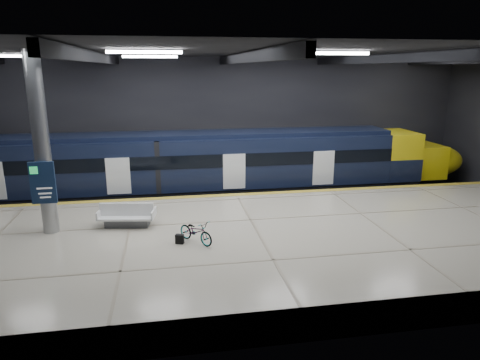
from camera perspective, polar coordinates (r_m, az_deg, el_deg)
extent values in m
plane|color=black|center=(19.56, 0.84, -7.35)|extent=(30.00, 30.00, 0.00)
cube|color=black|center=(26.26, -2.35, 7.36)|extent=(30.00, 0.10, 8.00)
cube|color=black|center=(10.90, 8.63, -3.30)|extent=(30.00, 0.10, 8.00)
cube|color=black|center=(18.15, 0.94, 16.77)|extent=(30.00, 16.00, 0.10)
cube|color=black|center=(18.03, -18.88, 15.24)|extent=(0.25, 16.00, 0.40)
cube|color=black|center=(18.14, 0.93, 15.99)|extent=(0.25, 16.00, 0.40)
cube|color=black|center=(20.13, 18.60, 15.13)|extent=(0.25, 16.00, 0.40)
cube|color=white|center=(15.85, -12.61, 16.31)|extent=(2.60, 0.18, 0.10)
cube|color=white|center=(17.06, 12.62, 16.17)|extent=(2.60, 0.18, 0.10)
cube|color=white|center=(21.85, -11.90, 15.80)|extent=(2.60, 0.18, 0.10)
cube|color=white|center=(22.74, 6.74, 15.95)|extent=(2.60, 0.18, 0.10)
cube|color=white|center=(25.59, 22.50, 14.82)|extent=(2.60, 0.18, 0.10)
cube|color=#BAB09E|center=(17.09, 2.40, -8.73)|extent=(30.00, 11.00, 1.10)
cube|color=gold|center=(21.76, -0.47, -1.96)|extent=(30.00, 0.40, 0.01)
cube|color=gray|center=(23.98, -1.25, -2.94)|extent=(30.00, 0.08, 0.16)
cube|color=gray|center=(25.34, -1.73, -1.97)|extent=(30.00, 0.08, 0.16)
cube|color=black|center=(24.30, -8.30, -1.70)|extent=(24.00, 2.58, 0.80)
cube|color=black|center=(23.86, -8.46, 2.39)|extent=(24.00, 2.80, 2.75)
cube|color=black|center=(23.59, -8.59, 5.94)|extent=(24.00, 2.30, 0.24)
cube|color=black|center=(22.43, -8.39, 2.33)|extent=(24.00, 0.04, 0.70)
cube|color=white|center=(22.81, -0.78, 1.15)|extent=(1.20, 0.05, 1.90)
cube|color=yellow|center=(27.38, 19.90, 3.25)|extent=(2.00, 2.80, 2.75)
ellipsoid|color=yellow|center=(28.83, 24.33, 2.39)|extent=(3.60, 2.52, 1.90)
cube|color=black|center=(27.50, 20.48, 3.61)|extent=(1.60, 2.38, 0.80)
cube|color=#595B60|center=(18.05, -14.77, -5.48)|extent=(1.80, 0.82, 0.33)
cube|color=white|center=(17.97, -14.82, -4.74)|extent=(2.29, 1.26, 0.09)
cube|color=white|center=(17.87, -14.88, -3.82)|extent=(2.16, 0.44, 0.54)
cube|color=white|center=(18.23, -18.16, -4.28)|extent=(0.21, 0.92, 0.33)
cube|color=white|center=(17.69, -11.43, -4.40)|extent=(0.21, 0.92, 0.33)
imported|color=#99999E|center=(15.88, -5.90, -6.83)|extent=(1.49, 1.63, 0.86)
cube|color=black|center=(15.96, -8.04, -7.79)|extent=(0.34, 0.27, 0.35)
cylinder|color=#9EA0A5|center=(17.68, -24.93, 4.25)|extent=(0.60, 0.60, 6.90)
cube|color=#11213E|center=(17.55, -24.80, -0.33)|extent=(0.90, 0.12, 1.60)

